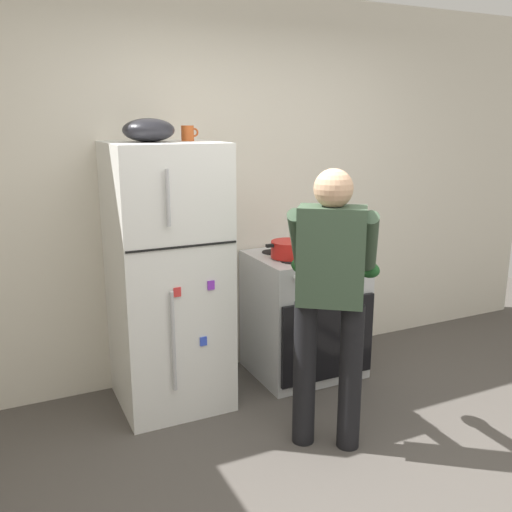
# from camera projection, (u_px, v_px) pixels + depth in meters

# --- Properties ---
(kitchen_wall_back) EXTENTS (6.00, 0.10, 2.70)m
(kitchen_wall_back) POSITION_uv_depth(u_px,v_px,m) (221.00, 190.00, 4.01)
(kitchen_wall_back) COLOR silver
(kitchen_wall_back) RESTS_ON ground
(refrigerator) EXTENTS (0.68, 0.72, 1.71)m
(refrigerator) POSITION_uv_depth(u_px,v_px,m) (168.00, 277.00, 3.57)
(refrigerator) COLOR white
(refrigerator) RESTS_ON ground
(stove_range) EXTENTS (0.76, 0.67, 0.91)m
(stove_range) POSITION_uv_depth(u_px,v_px,m) (305.00, 314.00, 4.09)
(stove_range) COLOR silver
(stove_range) RESTS_ON ground
(person_cook) EXTENTS (0.68, 0.72, 1.60)m
(person_cook) POSITION_uv_depth(u_px,v_px,m) (331.00, 285.00, 3.06)
(person_cook) COLOR black
(person_cook) RESTS_ON ground
(red_pot) EXTENTS (0.36, 0.26, 0.11)m
(red_pot) POSITION_uv_depth(u_px,v_px,m) (289.00, 249.00, 3.86)
(red_pot) COLOR red
(red_pot) RESTS_ON stove_range
(coffee_mug) EXTENTS (0.11, 0.08, 0.10)m
(coffee_mug) POSITION_uv_depth(u_px,v_px,m) (188.00, 133.00, 3.47)
(coffee_mug) COLOR #B24C1E
(coffee_mug) RESTS_ON refrigerator
(pepper_mill) EXTENTS (0.05, 0.05, 0.18)m
(pepper_mill) POSITION_uv_depth(u_px,v_px,m) (326.00, 233.00, 4.26)
(pepper_mill) COLOR brown
(pepper_mill) RESTS_ON stove_range
(mixing_bowl) EXTENTS (0.31, 0.31, 0.14)m
(mixing_bowl) POSITION_uv_depth(u_px,v_px,m) (149.00, 130.00, 3.31)
(mixing_bowl) COLOR black
(mixing_bowl) RESTS_ON refrigerator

